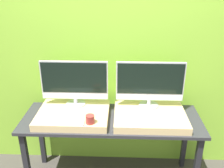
{
  "coord_description": "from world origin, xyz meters",
  "views": [
    {
      "loc": [
        0.09,
        -1.8,
        2.01
      ],
      "look_at": [
        0.0,
        0.43,
        1.06
      ],
      "focal_mm": 40.0,
      "sensor_mm": 36.0,
      "label": 1
    }
  ],
  "objects_px": {
    "keyboard_left": "(69,122)",
    "keyboard_right": "(152,124)",
    "monitor_right": "(150,83)",
    "mug": "(90,119)",
    "monitor_left": "(74,82)"
  },
  "relations": [
    {
      "from": "monitor_left",
      "to": "mug",
      "type": "xyz_separation_m",
      "value": [
        0.19,
        -0.35,
        -0.21
      ]
    },
    {
      "from": "monitor_left",
      "to": "keyboard_left",
      "type": "distance_m",
      "value": 0.42
    },
    {
      "from": "mug",
      "to": "keyboard_right",
      "type": "height_order",
      "value": "mug"
    },
    {
      "from": "keyboard_right",
      "to": "mug",
      "type": "bearing_deg",
      "value": -180.0
    },
    {
      "from": "mug",
      "to": "keyboard_right",
      "type": "distance_m",
      "value": 0.55
    },
    {
      "from": "keyboard_right",
      "to": "keyboard_left",
      "type": "bearing_deg",
      "value": 180.0
    },
    {
      "from": "keyboard_left",
      "to": "keyboard_right",
      "type": "distance_m",
      "value": 0.74
    },
    {
      "from": "monitor_left",
      "to": "keyboard_left",
      "type": "relative_size",
      "value": 2.42
    },
    {
      "from": "monitor_left",
      "to": "keyboard_right",
      "type": "xyz_separation_m",
      "value": [
        0.74,
        -0.35,
        -0.24
      ]
    },
    {
      "from": "monitor_right",
      "to": "monitor_left",
      "type": "bearing_deg",
      "value": 180.0
    },
    {
      "from": "keyboard_left",
      "to": "monitor_left",
      "type": "bearing_deg",
      "value": 90.0
    },
    {
      "from": "monitor_left",
      "to": "mug",
      "type": "distance_m",
      "value": 0.45
    },
    {
      "from": "monitor_right",
      "to": "keyboard_left",
      "type": "bearing_deg",
      "value": -154.67
    },
    {
      "from": "monitor_right",
      "to": "mug",
      "type": "bearing_deg",
      "value": -147.48
    },
    {
      "from": "monitor_left",
      "to": "keyboard_left",
      "type": "bearing_deg",
      "value": -90.0
    }
  ]
}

